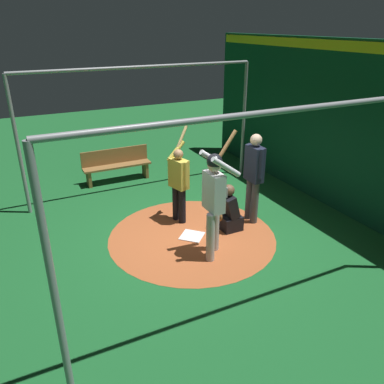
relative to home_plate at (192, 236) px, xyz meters
name	(u,v)px	position (x,y,z in m)	size (l,w,h in m)	color
ground_plane	(192,236)	(0.00, 0.00, -0.01)	(25.39, 25.39, 0.00)	#195B28
dirt_circle	(192,236)	(0.00, 0.00, -0.01)	(3.25, 3.25, 0.01)	#AD562D
home_plate	(192,236)	(0.00, 0.00, 0.00)	(0.42, 0.42, 0.01)	white
batter	(214,195)	(-0.06, 0.73, 1.16)	(0.68, 0.49, 2.22)	#B3B3B7
catcher	(229,212)	(-0.78, 0.07, 0.37)	(0.58, 0.40, 0.98)	black
umpire	(254,173)	(-1.41, -0.06, 1.05)	(0.23, 0.49, 1.87)	#4C4C51
visitor	(179,181)	(-0.06, -0.72, 0.89)	(0.54, 0.57, 1.95)	black
back_wall	(339,127)	(-3.50, 0.00, 1.78)	(0.23, 9.39, 3.56)	#0C3D26
cage_frame	(192,132)	(0.00, 0.00, 2.07)	(5.57, 5.10, 2.98)	gray
bench	(117,164)	(0.48, -3.49, 0.43)	(1.75, 0.36, 0.85)	olive
baseball_0	(210,234)	(-0.31, 0.15, 0.03)	(0.07, 0.07, 0.07)	white
baseball_1	(204,204)	(-0.85, -1.09, 0.03)	(0.07, 0.07, 0.07)	white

